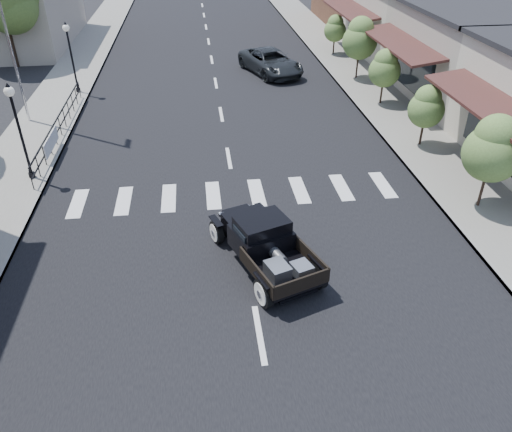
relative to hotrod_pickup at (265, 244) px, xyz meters
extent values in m
plane|color=black|center=(-0.52, 0.23, -0.76)|extent=(120.00, 120.00, 0.00)
cube|color=black|center=(-0.52, 15.23, -0.75)|extent=(14.00, 80.00, 0.02)
cube|color=gray|center=(-9.02, 15.23, -0.69)|extent=(3.00, 80.00, 0.15)
cube|color=gray|center=(7.98, 15.23, -0.69)|extent=(3.00, 80.00, 0.15)
cube|color=#A49A8A|center=(14.48, 13.23, 1.49)|extent=(10.00, 9.00, 4.50)
cube|color=#B4AA98|center=(14.48, 22.23, 1.49)|extent=(10.00, 9.00, 4.50)
imported|color=black|center=(2.93, 18.70, -0.05)|extent=(3.90, 5.58, 1.42)
camera|label=1|loc=(-1.68, -11.54, 8.42)|focal=35.00mm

